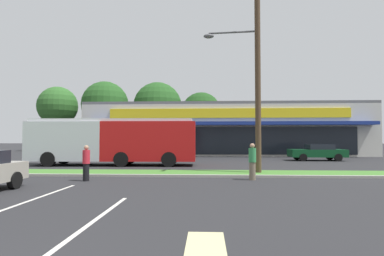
% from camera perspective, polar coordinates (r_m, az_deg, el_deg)
% --- Properties ---
extents(grass_median, '(56.00, 2.20, 0.12)m').
position_cam_1_polar(grass_median, '(16.51, -8.62, -8.32)').
color(grass_median, '#427A2D').
rests_on(grass_median, ground_plane).
extents(curb_lip, '(56.00, 0.24, 0.12)m').
position_cam_1_polar(curb_lip, '(15.32, -9.52, -8.81)').
color(curb_lip, '#99968C').
rests_on(curb_lip, ground_plane).
extents(parking_stripe_1, '(0.12, 4.80, 0.01)m').
position_cam_1_polar(parking_stripe_1, '(11.18, -26.48, -11.46)').
color(parking_stripe_1, silver).
rests_on(parking_stripe_1, ground_plane).
extents(parking_stripe_2, '(0.12, 4.80, 0.01)m').
position_cam_1_polar(parking_stripe_2, '(7.81, -17.22, -15.80)').
color(parking_stripe_2, silver).
rests_on(parking_stripe_2, ground_plane).
extents(lot_arrow, '(0.70, 1.60, 0.01)m').
position_cam_1_polar(lot_arrow, '(5.68, 2.57, -21.27)').
color(lot_arrow, beige).
rests_on(lot_arrow, ground_plane).
extents(storefront_building, '(31.67, 12.21, 5.89)m').
position_cam_1_polar(storefront_building, '(37.61, 6.24, -0.38)').
color(storefront_building, beige).
rests_on(storefront_building, ground_plane).
extents(tree_far_left, '(6.03, 6.03, 9.95)m').
position_cam_1_polar(tree_far_left, '(51.52, -23.91, 3.76)').
color(tree_far_left, '#473323').
rests_on(tree_far_left, ground_plane).
extents(tree_left, '(7.16, 7.16, 10.75)m').
position_cam_1_polar(tree_left, '(49.00, -16.01, 4.23)').
color(tree_left, '#473323').
rests_on(tree_left, ground_plane).
extents(tree_mid_left, '(7.69, 7.69, 10.92)m').
position_cam_1_polar(tree_mid_left, '(49.00, -6.47, 4.06)').
color(tree_mid_left, '#473323').
rests_on(tree_mid_left, ground_plane).
extents(tree_mid, '(6.48, 6.48, 9.37)m').
position_cam_1_polar(tree_mid, '(49.02, 1.74, 2.93)').
color(tree_mid, '#473323').
rests_on(tree_mid, ground_plane).
extents(utility_pole, '(3.04, 2.40, 10.53)m').
position_cam_1_polar(utility_pole, '(16.69, 11.77, 10.97)').
color(utility_pole, '#4C3826').
rests_on(utility_pole, ground_plane).
extents(city_bus, '(11.70, 2.89, 3.25)m').
position_cam_1_polar(city_bus, '(22.20, -14.55, -2.25)').
color(city_bus, '#B71414').
rests_on(city_bus, ground_plane).
extents(car_2, '(4.77, 1.99, 1.55)m').
position_cam_1_polar(car_2, '(29.06, -22.92, -3.99)').
color(car_2, silver).
rests_on(car_2, ground_plane).
extents(car_4, '(4.61, 1.96, 1.40)m').
position_cam_1_polar(car_4, '(28.26, 22.47, -4.19)').
color(car_4, '#0C3F1E').
rests_on(car_4, ground_plane).
extents(pedestrian_near_bench, '(0.34, 0.34, 1.67)m').
position_cam_1_polar(pedestrian_near_bench, '(14.17, 11.27, -6.19)').
color(pedestrian_near_bench, '#726651').
rests_on(pedestrian_near_bench, ground_plane).
extents(pedestrian_by_pole, '(0.32, 0.32, 1.58)m').
position_cam_1_polar(pedestrian_by_pole, '(14.36, -19.26, -6.23)').
color(pedestrian_by_pole, black).
rests_on(pedestrian_by_pole, ground_plane).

